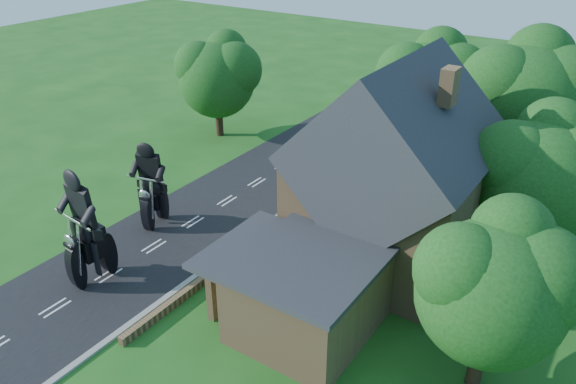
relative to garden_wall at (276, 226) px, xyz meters
The scene contains 19 objects.
ground 6.60m from the garden_wall, 130.70° to the right, with size 120.00×120.00×0.00m, color #195016.
road 6.60m from the garden_wall, 130.70° to the right, with size 7.00×80.00×0.02m, color black.
kerb 5.04m from the garden_wall, 97.41° to the right, with size 0.30×80.00×0.12m, color gray.
garden_wall is the anchor object (origin of this frame).
house 7.52m from the garden_wall, ahead, with size 9.54×8.64×10.24m.
annex 8.19m from the garden_wall, 46.16° to the right, with size 7.05×5.94×3.44m.
tree_annex_side 14.45m from the garden_wall, 20.89° to the right, with size 5.64×5.20×7.48m.
tree_house_right 13.80m from the garden_wall, 16.32° to the left, with size 6.51×6.00×8.40m.
tree_behind_house 16.06m from the garden_wall, 48.43° to the left, with size 7.81×7.20×10.08m.
tree_behind_left 13.88m from the garden_wall, 72.34° to the left, with size 6.94×6.40×9.16m.
tree_far_road 15.13m from the garden_wall, 140.77° to the left, with size 6.08×5.60×7.84m.
shrub_a 6.09m from the garden_wall, 80.54° to the right, with size 0.90×0.90×1.10m, color black.
shrub_b 3.66m from the garden_wall, 74.05° to the right, with size 0.90×0.90×1.10m, color black.
shrub_c 1.46m from the garden_wall, 45.00° to the right, with size 0.90×0.90×1.10m, color black.
shrub_d 4.14m from the garden_wall, 75.96° to the left, with size 0.90×0.90×1.10m, color black.
shrub_e 6.59m from the garden_wall, 81.25° to the left, with size 0.90×0.90×1.10m, color black.
shrub_f 9.06m from the garden_wall, 83.66° to the left, with size 0.90×0.90×1.10m, color black.
motorcycle_lead 9.73m from the garden_wall, 117.51° to the right, with size 0.48×1.89×1.76m, color black, non-canonical shape.
motorcycle_follow 6.72m from the garden_wall, 150.43° to the right, with size 0.40×1.60×1.49m, color black, non-canonical shape.
Camera 1 is at (19.57, -16.58, 16.13)m, focal length 35.00 mm.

